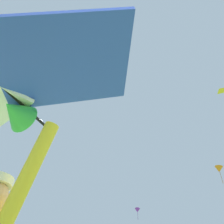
# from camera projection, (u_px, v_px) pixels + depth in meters

# --- Properties ---
(held_stunt_kite) EXTENTS (2.08, 1.11, 0.43)m
(held_stunt_kite) POSITION_uv_depth(u_px,v_px,m) (12.00, 89.00, 1.78)
(held_stunt_kite) COLOR black
(distant_kite_orange_mid_right) EXTENTS (1.24, 1.13, 2.31)m
(distant_kite_orange_mid_right) POSITION_uv_depth(u_px,v_px,m) (219.00, 169.00, 29.97)
(distant_kite_orange_mid_right) COLOR orange
(distant_kite_purple_mid_left) EXTENTS (0.92, 1.00, 1.54)m
(distant_kite_purple_mid_left) POSITION_uv_depth(u_px,v_px,m) (137.00, 210.00, 30.71)
(distant_kite_purple_mid_left) COLOR purple
(distant_kite_green_overhead_distant) EXTENTS (0.74, 0.71, 0.84)m
(distant_kite_green_overhead_distant) POSITION_uv_depth(u_px,v_px,m) (74.00, 48.00, 23.86)
(distant_kite_green_overhead_distant) COLOR green
(distant_kite_yellow_far_center) EXTENTS (1.16, 1.17, 0.33)m
(distant_kite_yellow_far_center) POSITION_uv_depth(u_px,v_px,m) (221.00, 91.00, 28.83)
(distant_kite_yellow_far_center) COLOR yellow
(distant_kite_white_high_left) EXTENTS (0.85, 0.84, 0.28)m
(distant_kite_white_high_left) POSITION_uv_depth(u_px,v_px,m) (90.00, 33.00, 20.23)
(distant_kite_white_high_left) COLOR white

